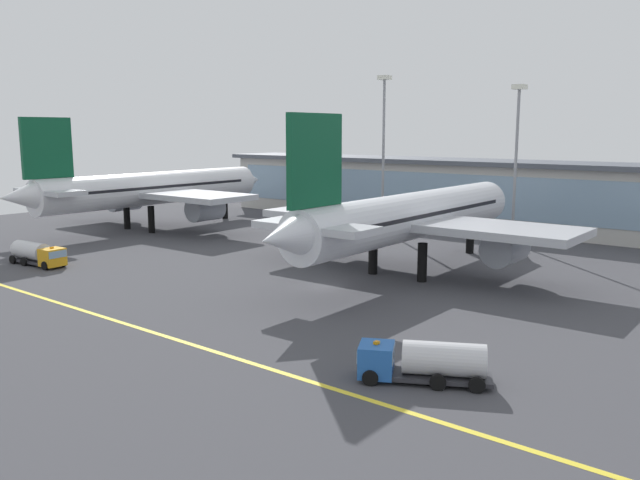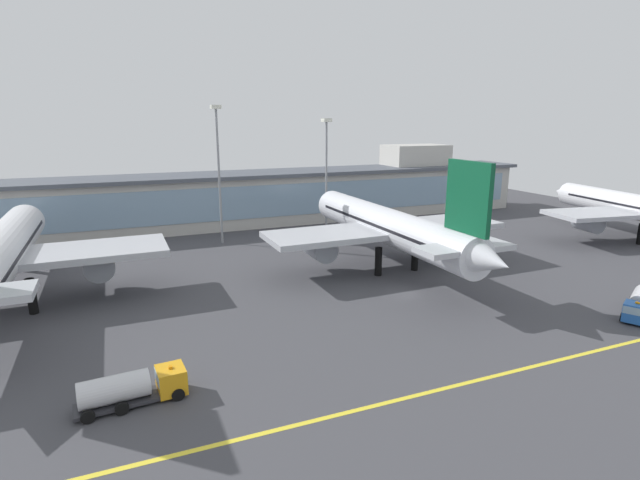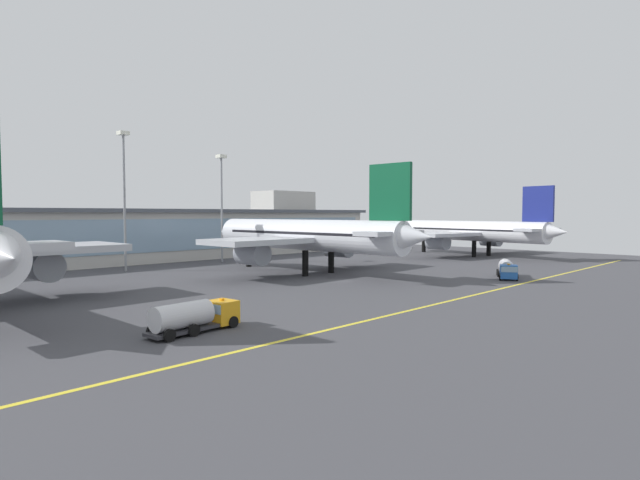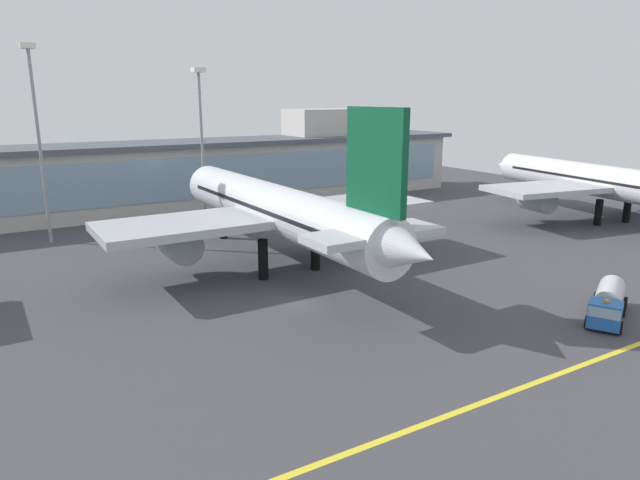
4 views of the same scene
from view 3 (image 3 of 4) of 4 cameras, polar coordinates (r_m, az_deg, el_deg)
The scene contains 9 objects.
ground_plane at distance 82.37m, azimuth 2.44°, elevation -4.60°, with size 180.00×180.00×0.00m, color #424247.
taxiway_centreline_stripe at distance 69.83m, azimuth 16.11°, elevation -6.08°, with size 144.00×0.50×0.01m, color yellow.
terminal_building at distance 124.98m, azimuth -15.60°, elevation 0.84°, with size 126.59×14.00×17.08m.
airliner_near_right at distance 92.82m, azimuth -1.55°, elevation 0.48°, with size 39.64×51.97×18.65m.
airliner_far_right at distance 136.74m, azimuth 16.56°, elevation 0.92°, with size 40.36×49.86×17.10m.
fuel_tanker_truck at distance 48.73m, azimuth -13.56°, elevation -8.18°, with size 9.22×3.59×2.90m.
baggage_tug_near at distance 91.54m, azimuth 20.12°, elevation -3.07°, with size 9.11×6.46×2.90m.
apron_light_mast_west at distance 102.59m, azimuth -20.98°, elevation 6.11°, with size 1.80×1.80×26.09m.
apron_light_mast_centre at distance 115.15m, azimuth -10.91°, elevation 5.24°, with size 1.80×1.80×23.72m.
Camera 3 is at (-60.91, -54.37, 10.87)m, focal length 28.73 mm.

